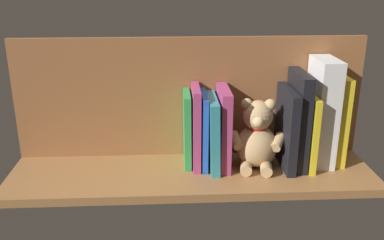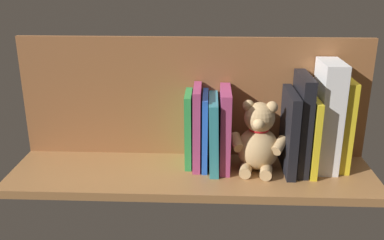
% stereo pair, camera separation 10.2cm
% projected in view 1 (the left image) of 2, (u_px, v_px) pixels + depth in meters
% --- Properties ---
extents(ground_plane, '(0.97, 0.27, 0.02)m').
position_uv_depth(ground_plane, '(192.00, 174.00, 1.17)').
color(ground_plane, '#9E6B3D').
extents(shelf_back_panel, '(0.97, 0.02, 0.34)m').
position_uv_depth(shelf_back_panel, '(190.00, 98.00, 1.21)').
color(shelf_back_panel, '#925A33').
rests_on(shelf_back_panel, ground_plane).
extents(book_0, '(0.03, 0.12, 0.24)m').
position_uv_depth(book_0, '(337.00, 119.00, 1.18)').
color(book_0, yellow).
rests_on(book_0, ground_plane).
extents(dictionary_thick_white, '(0.06, 0.13, 0.29)m').
position_uv_depth(dictionary_thick_white, '(322.00, 112.00, 1.17)').
color(dictionary_thick_white, white).
rests_on(dictionary_thick_white, ground_plane).
extents(book_1, '(0.02, 0.15, 0.20)m').
position_uv_depth(book_1, '(307.00, 129.00, 1.17)').
color(book_1, yellow).
rests_on(book_1, ground_plane).
extents(book_2, '(0.03, 0.15, 0.26)m').
position_uv_depth(book_2, '(298.00, 120.00, 1.16)').
color(book_2, black).
rests_on(book_2, ground_plane).
extents(book_3, '(0.02, 0.16, 0.22)m').
position_uv_depth(book_3, '(286.00, 128.00, 1.16)').
color(book_3, black).
rests_on(book_3, ground_plane).
extents(teddy_bear, '(0.15, 0.13, 0.19)m').
position_uv_depth(teddy_bear, '(257.00, 138.00, 1.16)').
color(teddy_bear, tan).
rests_on(teddy_bear, ground_plane).
extents(book_4, '(0.03, 0.14, 0.22)m').
position_uv_depth(book_4, '(224.00, 128.00, 1.16)').
color(book_4, '#B23F72').
rests_on(book_4, ground_plane).
extents(book_5, '(0.03, 0.15, 0.19)m').
position_uv_depth(book_5, '(213.00, 133.00, 1.16)').
color(book_5, teal).
rests_on(book_5, ground_plane).
extents(book_6, '(0.01, 0.13, 0.20)m').
position_uv_depth(book_6, '(204.00, 130.00, 1.17)').
color(book_6, blue).
rests_on(book_6, ground_plane).
extents(book_7, '(0.02, 0.13, 0.22)m').
position_uv_depth(book_7, '(196.00, 127.00, 1.16)').
color(book_7, '#B23F72').
rests_on(book_7, ground_plane).
extents(book_8, '(0.02, 0.11, 0.20)m').
position_uv_depth(book_8, '(187.00, 129.00, 1.17)').
color(book_8, green).
rests_on(book_8, ground_plane).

